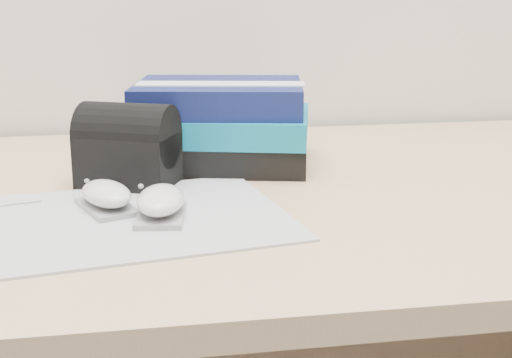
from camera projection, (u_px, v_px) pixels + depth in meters
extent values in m
cube|color=tan|center=(309.00, 194.00, 0.99)|extent=(1.60, 0.80, 0.03)
cube|color=tan|center=(261.00, 314.00, 1.45)|extent=(1.52, 0.03, 0.35)
cube|color=#96959D|center=(128.00, 219.00, 0.83)|extent=(0.41, 0.34, 0.00)
cube|color=#969698|center=(107.00, 207.00, 0.86)|extent=(0.08, 0.11, 0.01)
ellipsoid|color=white|center=(106.00, 193.00, 0.86)|extent=(0.08, 0.11, 0.03)
ellipsoid|color=gray|center=(87.00, 181.00, 0.85)|extent=(0.01, 0.01, 0.01)
cube|color=#979799|center=(161.00, 214.00, 0.83)|extent=(0.07, 0.11, 0.01)
ellipsoid|color=white|center=(161.00, 200.00, 0.83)|extent=(0.07, 0.10, 0.03)
ellipsoid|color=gray|center=(141.00, 186.00, 0.82)|extent=(0.01, 0.01, 0.01)
cube|color=black|center=(222.00, 150.00, 1.09)|extent=(0.29, 0.25, 0.04)
cube|color=#0E7DA1|center=(225.00, 125.00, 1.08)|extent=(0.29, 0.25, 0.04)
cube|color=#11194F|center=(219.00, 97.00, 1.07)|extent=(0.28, 0.24, 0.04)
cube|color=silver|center=(221.00, 84.00, 1.05)|extent=(0.25, 0.10, 0.00)
cube|color=black|center=(129.00, 160.00, 0.97)|extent=(0.15, 0.13, 0.07)
cylinder|color=black|center=(127.00, 135.00, 0.96)|extent=(0.15, 0.13, 0.09)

